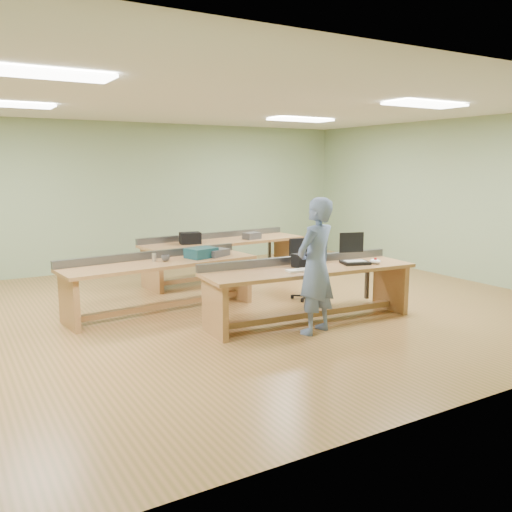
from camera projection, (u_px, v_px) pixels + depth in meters
name	position (u px, v px, depth m)	size (l,w,h in m)	color
floor	(219.00, 310.00, 8.05)	(10.00, 10.00, 0.00)	#9F6C3C
ceiling	(216.00, 102.00, 7.55)	(10.00, 10.00, 0.00)	silver
wall_back	(131.00, 196.00, 11.20)	(10.00, 0.04, 3.00)	#8FA87F
wall_front	(438.00, 244.00, 4.40)	(10.00, 0.04, 3.00)	#8FA87F
wall_right	(453.00, 199.00, 10.31)	(0.04, 8.00, 3.00)	#8FA87F
fluor_panels	(216.00, 104.00, 7.56)	(6.20, 3.50, 0.03)	white
workbench_front	(309.00, 281.00, 7.44)	(3.07, 1.02, 0.86)	#B47B4C
workbench_mid	(160.00, 274.00, 7.91)	(2.95, 1.04, 0.86)	#B47B4C
workbench_back	(224.00, 250.00, 10.15)	(3.24, 1.13, 0.86)	#B47B4C
person	(316.00, 266.00, 6.85)	(0.64, 0.42, 1.74)	#6B81AF
laptop_base	(355.00, 263.00, 7.68)	(0.37, 0.30, 0.04)	black
laptop_screen	(352.00, 242.00, 7.77)	(0.37, 0.02, 0.29)	black
keyboard	(304.00, 270.00, 7.17)	(0.48, 0.16, 0.03)	silver
trackball_mouse	(375.00, 261.00, 7.69)	(0.14, 0.17, 0.07)	white
camera_bag	(303.00, 260.00, 7.45)	(0.27, 0.17, 0.18)	black
task_chair	(306.00, 277.00, 8.73)	(0.60, 0.60, 0.97)	black
parts_bin_teal	(201.00, 253.00, 8.19)	(0.43, 0.32, 0.15)	#143B43
parts_bin_grey	(216.00, 253.00, 8.33)	(0.39, 0.25, 0.11)	#3D3D40
mug	(166.00, 258.00, 7.89)	(0.12, 0.12, 0.09)	#3D3D40
drinks_can	(154.00, 257.00, 7.88)	(0.06, 0.06, 0.12)	silver
storage_box_back	(190.00, 238.00, 9.63)	(0.36, 0.25, 0.20)	black
tray_back	(252.00, 236.00, 10.26)	(0.31, 0.22, 0.12)	#3D3D40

